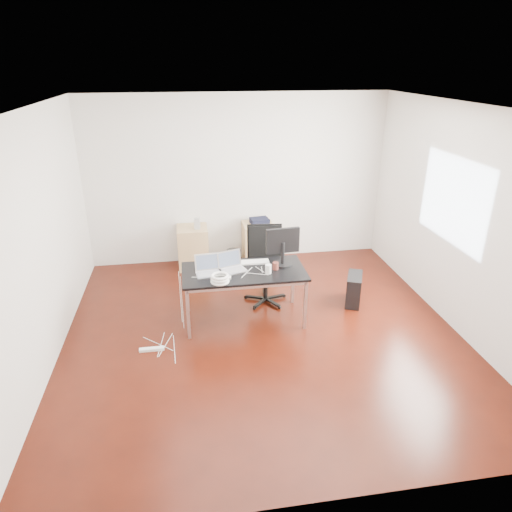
{
  "coord_description": "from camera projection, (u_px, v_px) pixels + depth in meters",
  "views": [
    {
      "loc": [
        -0.88,
        -4.95,
        3.26
      ],
      "look_at": [
        0.0,
        0.55,
        0.85
      ],
      "focal_mm": 32.0,
      "sensor_mm": 36.0,
      "label": 1
    }
  ],
  "objects": [
    {
      "name": "power_adapter",
      "position": [
        228.0,
        278.0,
        5.71
      ],
      "size": [
        0.07,
        0.07,
        0.03
      ],
      "primitive_type": "cube",
      "rotation": [
        0.0,
        0.0,
        -0.06
      ],
      "color": "white",
      "rests_on": "desk"
    },
    {
      "name": "keyboard",
      "position": [
        253.0,
        262.0,
        6.16
      ],
      "size": [
        0.44,
        0.15,
        0.02
      ],
      "primitive_type": "cube",
      "rotation": [
        0.0,
        0.0,
        -0.02
      ],
      "color": "white",
      "rests_on": "desk"
    },
    {
      "name": "cup_brown",
      "position": [
        276.0,
        266.0,
        5.95
      ],
      "size": [
        0.08,
        0.08,
        0.1
      ],
      "primitive_type": "cylinder",
      "rotation": [
        0.0,
        0.0,
        0.1
      ],
      "color": "#5D2720",
      "rests_on": "desk"
    },
    {
      "name": "navy_garment",
      "position": [
        259.0,
        221.0,
        7.71
      ],
      "size": [
        0.33,
        0.28,
        0.09
      ],
      "primitive_type": "cube",
      "rotation": [
        0.0,
        0.0,
        0.14
      ],
      "color": "black",
      "rests_on": "filing_cabinet_right"
    },
    {
      "name": "wastebasket",
      "position": [
        234.0,
        258.0,
        7.79
      ],
      "size": [
        0.25,
        0.25,
        0.28
      ],
      "primitive_type": "cylinder",
      "rotation": [
        0.0,
        0.0,
        0.05
      ],
      "color": "black",
      "rests_on": "ground"
    },
    {
      "name": "laptop_left",
      "position": [
        209.0,
        269.0,
        5.84
      ],
      "size": [
        0.35,
        0.28,
        0.23
      ],
      "rotation": [
        0.0,
        0.0,
        0.1
      ],
      "color": "silver",
      "rests_on": "desk"
    },
    {
      "name": "speaker",
      "position": [
        197.0,
        224.0,
        7.45
      ],
      "size": [
        0.1,
        0.09,
        0.18
      ],
      "primitive_type": "cube",
      "rotation": [
        0.0,
        0.0,
        -0.15
      ],
      "color": "#9E9E9E",
      "rests_on": "filing_cabinet_left"
    },
    {
      "name": "cup_white",
      "position": [
        268.0,
        269.0,
        5.84
      ],
      "size": [
        0.09,
        0.09,
        0.12
      ],
      "primitive_type": "cylinder",
      "rotation": [
        0.0,
        0.0,
        -0.07
      ],
      "color": "white",
      "rests_on": "desk"
    },
    {
      "name": "power_strip",
      "position": [
        152.0,
        349.0,
        5.54
      ],
      "size": [
        0.3,
        0.06,
        0.04
      ],
      "primitive_type": "cube",
      "rotation": [
        0.0,
        0.0,
        0.0
      ],
      "color": "white",
      "rests_on": "ground"
    },
    {
      "name": "filing_cabinet_left",
      "position": [
        193.0,
        247.0,
        7.68
      ],
      "size": [
        0.5,
        0.5,
        0.7
      ],
      "primitive_type": "cube",
      "color": "tan",
      "rests_on": "ground"
    },
    {
      "name": "room_shell",
      "position": [
        266.0,
        231.0,
        5.36
      ],
      "size": [
        5.0,
        5.0,
        5.0
      ],
      "color": "black",
      "rests_on": "ground"
    },
    {
      "name": "office_chair",
      "position": [
        265.0,
        261.0,
        6.53
      ],
      "size": [
        0.52,
        0.54,
        1.08
      ],
      "rotation": [
        0.0,
        0.0,
        -0.09
      ],
      "color": "black",
      "rests_on": "ground"
    },
    {
      "name": "pc_tower",
      "position": [
        354.0,
        289.0,
        6.55
      ],
      "size": [
        0.36,
        0.49,
        0.44
      ],
      "primitive_type": "cube",
      "rotation": [
        0.0,
        0.0,
        -0.4
      ],
      "color": "black",
      "rests_on": "ground"
    },
    {
      "name": "monitor",
      "position": [
        283.0,
        245.0,
        6.01
      ],
      "size": [
        0.45,
        0.26,
        0.51
      ],
      "rotation": [
        0.0,
        0.0,
        0.09
      ],
      "color": "black",
      "rests_on": "desk"
    },
    {
      "name": "desk",
      "position": [
        244.0,
        274.0,
        5.96
      ],
      "size": [
        1.6,
        0.8,
        0.73
      ],
      "color": "black",
      "rests_on": "ground"
    },
    {
      "name": "cable_coil",
      "position": [
        220.0,
        279.0,
        5.6
      ],
      "size": [
        0.24,
        0.24,
        0.11
      ],
      "rotation": [
        0.0,
        0.0,
        0.27
      ],
      "color": "white",
      "rests_on": "desk"
    },
    {
      "name": "laptop_right",
      "position": [
        232.0,
        266.0,
        5.94
      ],
      "size": [
        0.39,
        0.35,
        0.23
      ],
      "rotation": [
        0.0,
        0.0,
        0.33
      ],
      "color": "silver",
      "rests_on": "desk"
    },
    {
      "name": "filing_cabinet_right",
      "position": [
        258.0,
        243.0,
        7.84
      ],
      "size": [
        0.5,
        0.5,
        0.7
      ],
      "primitive_type": "cube",
      "color": "tan",
      "rests_on": "ground"
    }
  ]
}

